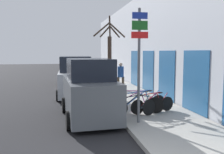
{
  "coord_description": "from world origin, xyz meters",
  "views": [
    {
      "loc": [
        -1.09,
        -4.11,
        2.64
      ],
      "look_at": [
        0.91,
        5.76,
        1.61
      ],
      "focal_mm": 40.0,
      "sensor_mm": 36.0,
      "label": 1
    }
  ],
  "objects_px": {
    "parked_car_1": "(75,78)",
    "bicycle_1": "(140,105)",
    "parked_car_2": "(73,72)",
    "bicycle_0": "(132,108)",
    "pedestrian_near": "(121,75)",
    "parked_car_0": "(89,92)",
    "bicycle_3": "(135,102)",
    "signpost": "(139,59)",
    "bicycle_2": "(153,104)",
    "street_tree": "(110,60)"
  },
  "relations": [
    {
      "from": "bicycle_2",
      "to": "pedestrian_near",
      "type": "height_order",
      "value": "pedestrian_near"
    },
    {
      "from": "parked_car_0",
      "to": "bicycle_3",
      "type": "bearing_deg",
      "value": 3.32
    },
    {
      "from": "bicycle_2",
      "to": "bicycle_1",
      "type": "bearing_deg",
      "value": 95.9
    },
    {
      "from": "bicycle_1",
      "to": "bicycle_3",
      "type": "bearing_deg",
      "value": -13.06
    },
    {
      "from": "pedestrian_near",
      "to": "parked_car_1",
      "type": "bearing_deg",
      "value": 25.77
    },
    {
      "from": "signpost",
      "to": "parked_car_1",
      "type": "height_order",
      "value": "signpost"
    },
    {
      "from": "signpost",
      "to": "bicycle_0",
      "type": "height_order",
      "value": "signpost"
    },
    {
      "from": "bicycle_3",
      "to": "parked_car_2",
      "type": "distance_m",
      "value": 10.85
    },
    {
      "from": "bicycle_3",
      "to": "parked_car_2",
      "type": "relative_size",
      "value": 0.5
    },
    {
      "from": "bicycle_0",
      "to": "bicycle_2",
      "type": "xyz_separation_m",
      "value": [
        1.05,
        0.67,
        -0.02
      ]
    },
    {
      "from": "signpost",
      "to": "street_tree",
      "type": "xyz_separation_m",
      "value": [
        -0.16,
        4.49,
        -0.19
      ]
    },
    {
      "from": "bicycle_0",
      "to": "parked_car_2",
      "type": "bearing_deg",
      "value": -13.26
    },
    {
      "from": "pedestrian_near",
      "to": "parked_car_0",
      "type": "bearing_deg",
      "value": 78.92
    },
    {
      "from": "parked_car_0",
      "to": "pedestrian_near",
      "type": "distance_m",
      "value": 6.45
    },
    {
      "from": "bicycle_0",
      "to": "parked_car_1",
      "type": "relative_size",
      "value": 0.47
    },
    {
      "from": "bicycle_0",
      "to": "parked_car_2",
      "type": "relative_size",
      "value": 0.5
    },
    {
      "from": "pedestrian_near",
      "to": "bicycle_1",
      "type": "bearing_deg",
      "value": 96.79
    },
    {
      "from": "bicycle_2",
      "to": "bicycle_3",
      "type": "bearing_deg",
      "value": 51.06
    },
    {
      "from": "signpost",
      "to": "street_tree",
      "type": "height_order",
      "value": "street_tree"
    },
    {
      "from": "parked_car_1",
      "to": "parked_car_2",
      "type": "bearing_deg",
      "value": 90.2
    },
    {
      "from": "parked_car_1",
      "to": "pedestrian_near",
      "type": "relative_size",
      "value": 2.52
    },
    {
      "from": "bicycle_3",
      "to": "parked_car_0",
      "type": "height_order",
      "value": "parked_car_0"
    },
    {
      "from": "signpost",
      "to": "bicycle_0",
      "type": "bearing_deg",
      "value": 94.51
    },
    {
      "from": "bicycle_1",
      "to": "parked_car_0",
      "type": "height_order",
      "value": "parked_car_0"
    },
    {
      "from": "signpost",
      "to": "bicycle_3",
      "type": "relative_size",
      "value": 1.88
    },
    {
      "from": "parked_car_1",
      "to": "bicycle_2",
      "type": "bearing_deg",
      "value": -60.39
    },
    {
      "from": "bicycle_1",
      "to": "parked_car_2",
      "type": "distance_m",
      "value": 11.39
    },
    {
      "from": "parked_car_0",
      "to": "street_tree",
      "type": "bearing_deg",
      "value": 62.95
    },
    {
      "from": "parked_car_1",
      "to": "bicycle_1",
      "type": "bearing_deg",
      "value": -66.7
    },
    {
      "from": "bicycle_3",
      "to": "street_tree",
      "type": "xyz_separation_m",
      "value": [
        -0.48,
        2.93,
        1.66
      ]
    },
    {
      "from": "bicycle_0",
      "to": "street_tree",
      "type": "height_order",
      "value": "street_tree"
    },
    {
      "from": "bicycle_1",
      "to": "parked_car_0",
      "type": "distance_m",
      "value": 2.05
    },
    {
      "from": "bicycle_1",
      "to": "bicycle_3",
      "type": "distance_m",
      "value": 0.54
    },
    {
      "from": "parked_car_0",
      "to": "pedestrian_near",
      "type": "relative_size",
      "value": 2.37
    },
    {
      "from": "bicycle_0",
      "to": "parked_car_1",
      "type": "xyz_separation_m",
      "value": [
        -1.79,
        6.0,
        0.54
      ]
    },
    {
      "from": "bicycle_2",
      "to": "parked_car_2",
      "type": "xyz_separation_m",
      "value": [
        -2.71,
        10.95,
        0.51
      ]
    },
    {
      "from": "bicycle_0",
      "to": "parked_car_1",
      "type": "height_order",
      "value": "parked_car_1"
    },
    {
      "from": "parked_car_1",
      "to": "parked_car_2",
      "type": "height_order",
      "value": "parked_car_1"
    },
    {
      "from": "street_tree",
      "to": "bicycle_1",
      "type": "bearing_deg",
      "value": -81.11
    },
    {
      "from": "bicycle_0",
      "to": "bicycle_1",
      "type": "relative_size",
      "value": 0.86
    },
    {
      "from": "parked_car_2",
      "to": "signpost",
      "type": "bearing_deg",
      "value": -82.63
    },
    {
      "from": "parked_car_2",
      "to": "parked_car_0",
      "type": "bearing_deg",
      "value": -89.88
    },
    {
      "from": "parked_car_2",
      "to": "pedestrian_near",
      "type": "xyz_separation_m",
      "value": [
        2.79,
        -4.97,
        0.16
      ]
    },
    {
      "from": "bicycle_3",
      "to": "pedestrian_near",
      "type": "distance_m",
      "value": 5.77
    },
    {
      "from": "bicycle_1",
      "to": "bicycle_3",
      "type": "height_order",
      "value": "bicycle_1"
    },
    {
      "from": "bicycle_0",
      "to": "street_tree",
      "type": "xyz_separation_m",
      "value": [
        -0.11,
        3.9,
        1.68
      ]
    },
    {
      "from": "signpost",
      "to": "bicycle_1",
      "type": "relative_size",
      "value": 1.61
    },
    {
      "from": "signpost",
      "to": "street_tree",
      "type": "relative_size",
      "value": 0.92
    },
    {
      "from": "parked_car_0",
      "to": "bicycle_2",
      "type": "bearing_deg",
      "value": -5.03
    },
    {
      "from": "pedestrian_near",
      "to": "bicycle_3",
      "type": "bearing_deg",
      "value": 95.6
    }
  ]
}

